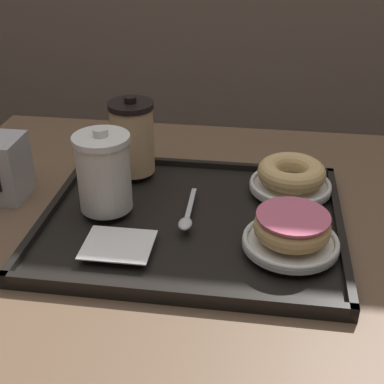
% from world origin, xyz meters
% --- Properties ---
extents(cafe_table, '(0.98, 0.88, 0.75)m').
position_xyz_m(cafe_table, '(0.00, 0.00, 0.57)').
color(cafe_table, brown).
rests_on(cafe_table, ground_plane).
extents(serving_tray, '(0.48, 0.39, 0.02)m').
position_xyz_m(serving_tray, '(0.02, 0.01, 0.75)').
color(serving_tray, black).
rests_on(serving_tray, cafe_table).
extents(napkin_paper, '(0.10, 0.09, 0.00)m').
position_xyz_m(napkin_paper, '(-0.08, -0.09, 0.77)').
color(napkin_paper, white).
rests_on(napkin_paper, serving_tray).
extents(coffee_cup_front, '(0.09, 0.09, 0.14)m').
position_xyz_m(coffee_cup_front, '(-0.13, 0.02, 0.83)').
color(coffee_cup_front, white).
rests_on(coffee_cup_front, serving_tray).
extents(coffee_cup_rear, '(0.08, 0.08, 0.14)m').
position_xyz_m(coffee_cup_rear, '(-0.11, 0.15, 0.84)').
color(coffee_cup_rear, '#E0B784').
rests_on(coffee_cup_rear, serving_tray).
extents(plate_with_chocolate_donut, '(0.14, 0.14, 0.01)m').
position_xyz_m(plate_with_chocolate_donut, '(0.17, -0.05, 0.78)').
color(plate_with_chocolate_donut, white).
rests_on(plate_with_chocolate_donut, serving_tray).
extents(donut_chocolate_glazed, '(0.11, 0.11, 0.04)m').
position_xyz_m(donut_chocolate_glazed, '(0.17, -0.05, 0.80)').
color(donut_chocolate_glazed, '#DBB270').
rests_on(donut_chocolate_glazed, plate_with_chocolate_donut).
extents(plate_with_plain_donut, '(0.14, 0.14, 0.01)m').
position_xyz_m(plate_with_plain_donut, '(0.18, 0.12, 0.78)').
color(plate_with_plain_donut, white).
rests_on(plate_with_plain_donut, serving_tray).
extents(donut_plain, '(0.12, 0.12, 0.04)m').
position_xyz_m(donut_plain, '(0.18, 0.12, 0.80)').
color(donut_plain, '#DBB270').
rests_on(donut_plain, plate_with_plain_donut).
extents(spoon, '(0.02, 0.13, 0.01)m').
position_xyz_m(spoon, '(0.01, -0.01, 0.77)').
color(spoon, silver).
rests_on(spoon, serving_tray).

